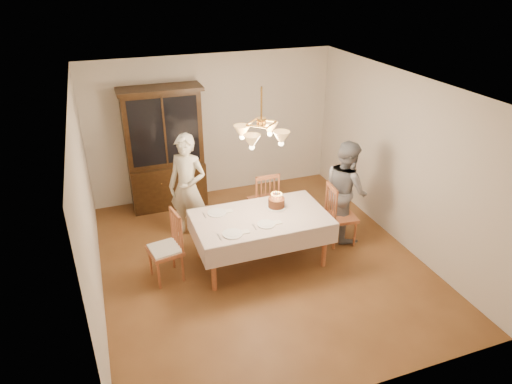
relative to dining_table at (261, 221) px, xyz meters
name	(u,v)px	position (x,y,z in m)	size (l,w,h in m)	color
ground	(261,261)	(0.00, 0.00, -0.68)	(5.00, 5.00, 0.00)	brown
room_shell	(261,163)	(0.00, 0.00, 0.90)	(5.00, 5.00, 5.00)	white
dining_table	(261,221)	(0.00, 0.00, 0.00)	(1.90, 1.10, 0.76)	brown
china_hutch	(165,151)	(-0.94, 2.25, 0.36)	(1.38, 0.54, 2.16)	black
chair_far_side	(264,202)	(0.40, 0.95, -0.24)	(0.44, 0.42, 1.00)	brown
chair_left_end	(166,250)	(-1.36, 0.06, -0.23)	(0.49, 0.51, 1.00)	brown
chair_right_end	(340,217)	(1.35, 0.08, -0.24)	(0.46, 0.48, 1.00)	brown
elderly_woman	(188,188)	(-0.82, 1.05, 0.18)	(0.63, 0.41, 1.72)	white
adult_in_grey	(346,190)	(1.51, 0.27, 0.12)	(0.78, 0.61, 1.60)	slate
birthday_cake	(276,203)	(0.31, 0.18, 0.15)	(0.30, 0.30, 0.23)	white
place_setting_near_left	(233,234)	(-0.51, -0.32, 0.08)	(0.42, 0.27, 0.02)	white
place_setting_near_right	(267,224)	(0.00, -0.24, 0.08)	(0.40, 0.25, 0.02)	white
place_setting_far_left	(218,213)	(-0.55, 0.30, 0.08)	(0.42, 0.27, 0.02)	white
chandelier	(261,135)	(0.00, 0.00, 1.29)	(0.62, 0.62, 0.73)	#BF8C3F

